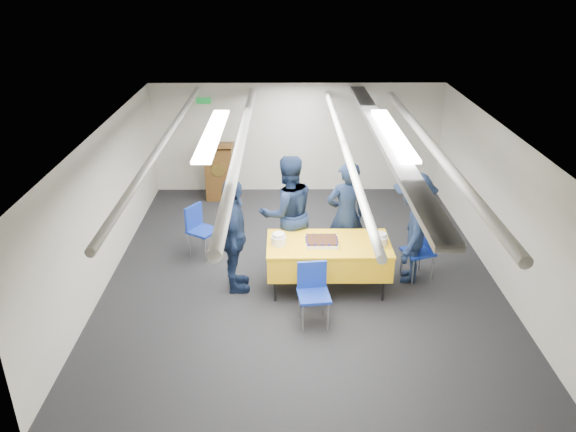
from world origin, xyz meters
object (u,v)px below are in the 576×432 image
Objects in this scene: chair_right at (423,246)px; sailor_a at (346,215)px; sailor_c at (234,236)px; podium at (219,170)px; serving_table at (328,255)px; chair_left at (199,225)px; chair_near at (313,287)px; sailor_b at (288,213)px; sheet_cake at (322,241)px; sailor_d at (412,228)px.

sailor_a is (-1.17, 0.37, 0.36)m from chair_right.
podium is at bearing 3.19° from sailor_c.
podium is 1.44× the size of chair_right.
chair_left is at bearing 151.79° from serving_table.
chair_right is (1.76, 1.18, 0.00)m from chair_near.
chair_left is 1.35m from sailor_c.
sailor_a reaches higher than serving_table.
sailor_b reaches higher than sailor_a.
podium is 3.23m from sailor_b.
chair_near and chair_left have the same top height.
sailor_b is (1.47, -0.43, 0.41)m from chair_left.
podium is at bearing 136.88° from chair_right.
sailor_b reaches higher than chair_near.
podium is (-1.87, 3.62, -0.20)m from sheet_cake.
sailor_b is (-0.92, -0.02, 0.05)m from sailor_a.
sailor_b reaches higher than chair_right.
chair_right is 0.41m from sailor_d.
chair_near reaches higher than serving_table.
chair_left is 0.50× the size of sailor_d.
chair_near is (1.71, -4.42, -0.08)m from podium.
sailor_d is (0.95, -0.44, -0.02)m from sailor_a.
podium is at bearing 111.12° from chair_near.
chair_left is at bearing -22.63° from sailor_a.
chair_right is 0.50× the size of sailor_d.
sailor_b is at bearing -64.57° from podium.
sailor_d reaches higher than serving_table.
sailor_d is at bearing -162.69° from chair_right.
sailor_c is (-1.71, -0.70, -0.01)m from sailor_a.
sailor_c is at bearing -68.04° from sailor_d.
sailor_c is (-1.28, 0.03, 0.07)m from sheet_cake.
chair_near is 1.61m from sailor_b.
sheet_cake reaches higher than serving_table.
sailor_b is (1.38, -2.90, 0.33)m from podium.
sheet_cake is at bearing 47.08° from sailor_a.
sailor_b reaches higher than serving_table.
sailor_a is at bearing -98.58° from sailor_d.
sailor_c is at bearing -179.88° from serving_table.
sheet_cake is at bearing -62.63° from podium.
sailor_d is at bearing 11.82° from serving_table.
chair_right is 0.46× the size of sailor_b.
sheet_cake is at bearing 105.52° from sailor_b.
sailor_d is (1.27, 0.26, 0.31)m from serving_table.
sailor_c is (-1.39, -0.00, 0.32)m from serving_table.
sailor_c is (-2.88, -0.34, 0.35)m from chair_right.
sheet_cake is 0.27× the size of sailor_d.
chair_right is (1.49, 0.33, -0.03)m from serving_table.
serving_table is 1.02× the size of sailor_a.
sailor_b is 1.91m from sailor_d.
sailor_b is (-0.33, 1.52, 0.41)m from chair_near.
podium reaches higher than chair_left.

